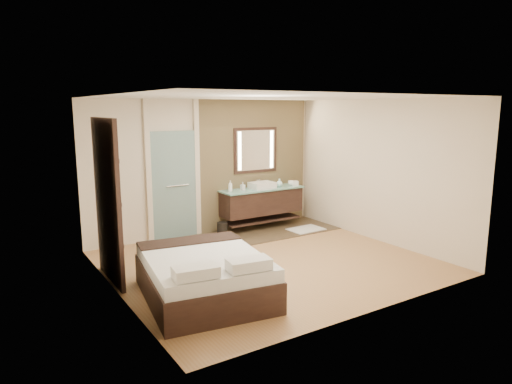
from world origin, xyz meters
TOP-DOWN VIEW (x-y plane):
  - floor at (0.00, 0.00)m, footprint 5.00×5.00m
  - tile_strip at (0.60, 1.60)m, footprint 3.80×1.30m
  - stone_wall at (1.10, 2.21)m, footprint 2.60×0.08m
  - vanity at (1.10, 1.92)m, footprint 1.85×0.55m
  - mirror_unit at (1.10, 2.16)m, footprint 1.06×0.04m
  - frosted_door at (-0.75, 2.20)m, footprint 1.10×0.12m
  - shoji_partition at (-2.43, 0.60)m, footprint 0.06×1.20m
  - bed at (-1.54, -0.71)m, footprint 1.80×2.12m
  - bath_mat at (1.79, 1.26)m, footprint 0.74×0.53m
  - waste_bin at (0.11, 1.85)m, footprint 0.25×0.25m
  - tissue_box at (1.90, 1.81)m, footprint 0.15×0.15m
  - soap_bottle_a at (0.35, 1.93)m, footprint 0.10×0.10m
  - soap_bottle_b at (0.64, 1.93)m, footprint 0.09×0.09m
  - soap_bottle_c at (1.54, 1.90)m, footprint 0.13×0.13m
  - cup at (1.86, 1.90)m, footprint 0.15×0.15m

SIDE VIEW (x-z plane):
  - floor at x=0.00m, z-range 0.00..0.00m
  - tile_strip at x=0.60m, z-range 0.00..0.01m
  - bath_mat at x=1.79m, z-range 0.01..0.03m
  - waste_bin at x=0.11m, z-range 0.00..0.27m
  - bed at x=-1.54m, z-range -0.06..0.67m
  - vanity at x=1.10m, z-range 0.14..1.02m
  - cup at x=1.86m, z-range 0.86..0.96m
  - tissue_box at x=1.90m, z-range 0.86..0.97m
  - soap_bottle_c at x=1.54m, z-range 0.86..1.04m
  - soap_bottle_b at x=0.64m, z-range 0.86..1.04m
  - soap_bottle_a at x=0.35m, z-range 0.86..1.09m
  - frosted_door at x=-0.75m, z-range -0.21..2.49m
  - shoji_partition at x=-2.43m, z-range 0.01..2.41m
  - stone_wall at x=1.10m, z-range 0.00..2.70m
  - mirror_unit at x=1.10m, z-range 1.17..2.13m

